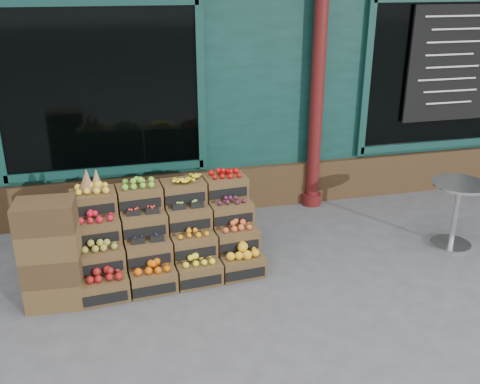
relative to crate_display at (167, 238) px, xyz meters
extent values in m
plane|color=#4D4D50|center=(1.02, -0.73, -0.37)|extent=(60.00, 60.00, 0.00)
cube|color=#0E322D|center=(1.02, 4.47, 2.03)|extent=(12.00, 6.00, 4.80)
cube|color=#0E322D|center=(1.02, 1.52, 1.13)|extent=(12.00, 0.12, 3.00)
cube|color=#3E2B19|center=(1.02, 1.45, -0.07)|extent=(12.00, 0.18, 0.60)
cube|color=black|center=(-0.58, 1.45, 1.38)|extent=(2.40, 0.06, 2.00)
cube|color=black|center=(4.22, 1.45, 1.38)|extent=(2.40, 0.06, 2.00)
cylinder|color=#501212|center=(2.22, 1.32, 1.23)|extent=(0.18, 0.18, 3.20)
cube|color=black|center=(4.22, 1.37, 1.53)|extent=(1.30, 0.04, 1.60)
cube|color=#523B20|center=(-0.69, -0.45, -0.26)|extent=(0.49, 0.36, 0.24)
cube|color=black|center=(-0.68, -0.62, -0.28)|extent=(0.43, 0.05, 0.11)
cube|color=maroon|center=(-0.69, -0.45, -0.09)|extent=(0.39, 0.28, 0.09)
cube|color=#523B20|center=(-0.21, -0.41, -0.26)|extent=(0.49, 0.36, 0.24)
cube|color=black|center=(-0.19, -0.58, -0.28)|extent=(0.43, 0.05, 0.11)
cube|color=#DA5504|center=(-0.21, -0.41, -0.10)|extent=(0.39, 0.28, 0.08)
cube|color=#523B20|center=(0.28, -0.37, -0.26)|extent=(0.49, 0.36, 0.24)
cube|color=black|center=(0.29, -0.54, -0.28)|extent=(0.43, 0.05, 0.11)
cube|color=yellow|center=(0.28, -0.37, -0.10)|extent=(0.39, 0.28, 0.08)
cube|color=#523B20|center=(0.77, -0.33, -0.26)|extent=(0.49, 0.36, 0.24)
cube|color=black|center=(0.78, -0.51, -0.28)|extent=(0.43, 0.05, 0.11)
cube|color=gold|center=(0.77, -0.33, -0.08)|extent=(0.39, 0.28, 0.11)
cube|color=#523B20|center=(-0.71, -0.25, -0.02)|extent=(0.49, 0.36, 0.24)
cube|color=black|center=(-0.70, -0.42, -0.04)|extent=(0.43, 0.05, 0.11)
cube|color=olive|center=(-0.71, -0.25, 0.14)|extent=(0.39, 0.28, 0.08)
cube|color=#523B20|center=(-0.22, -0.21, -0.02)|extent=(0.49, 0.36, 0.24)
cube|color=black|center=(-0.21, -0.38, -0.04)|extent=(0.43, 0.05, 0.11)
cube|color=#1E1A39|center=(-0.22, -0.21, 0.11)|extent=(0.39, 0.28, 0.03)
cube|color=#523B20|center=(0.26, -0.17, -0.02)|extent=(0.49, 0.36, 0.24)
cube|color=black|center=(0.28, -0.35, -0.04)|extent=(0.43, 0.05, 0.11)
cube|color=orange|center=(0.26, -0.17, 0.13)|extent=(0.39, 0.28, 0.06)
cube|color=#523B20|center=(0.75, -0.13, -0.02)|extent=(0.49, 0.36, 0.24)
cube|color=black|center=(0.76, -0.31, -0.04)|extent=(0.43, 0.05, 0.11)
cube|color=#CD5326|center=(0.75, -0.13, 0.13)|extent=(0.39, 0.28, 0.08)
cube|color=#523B20|center=(-0.73, -0.05, 0.21)|extent=(0.49, 0.36, 0.24)
cube|color=black|center=(-0.71, -0.22, 0.19)|extent=(0.43, 0.05, 0.11)
cube|color=red|center=(-0.73, -0.05, 0.37)|extent=(0.39, 0.28, 0.08)
cube|color=#523B20|center=(-0.24, -0.01, 0.21)|extent=(0.49, 0.36, 0.24)
cube|color=black|center=(-0.22, -0.18, 0.19)|extent=(0.43, 0.05, 0.11)
cube|color=#B5291B|center=(-0.24, -0.01, 0.35)|extent=(0.39, 0.28, 0.03)
cube|color=#523B20|center=(0.25, 0.03, 0.21)|extent=(0.49, 0.36, 0.24)
cube|color=black|center=(0.26, -0.15, 0.19)|extent=(0.43, 0.05, 0.11)
cube|color=#AED75C|center=(0.25, 0.03, 0.35)|extent=(0.39, 0.28, 0.03)
cube|color=#523B20|center=(0.74, 0.06, 0.21)|extent=(0.49, 0.36, 0.24)
cube|color=black|center=(0.75, -0.11, 0.19)|extent=(0.43, 0.05, 0.11)
cube|color=#42142C|center=(0.74, 0.06, 0.36)|extent=(0.39, 0.28, 0.06)
cube|color=#523B20|center=(-0.74, 0.15, 0.45)|extent=(0.49, 0.36, 0.24)
cube|color=black|center=(-0.73, -0.02, 0.43)|extent=(0.43, 0.05, 0.11)
cube|color=gold|center=(-0.74, 0.15, 0.61)|extent=(0.39, 0.28, 0.08)
cube|color=#523B20|center=(-0.25, 0.19, 0.45)|extent=(0.49, 0.36, 0.24)
cube|color=black|center=(-0.24, 0.01, 0.43)|extent=(0.43, 0.05, 0.11)
cube|color=#67AC2D|center=(-0.25, 0.19, 0.61)|extent=(0.39, 0.28, 0.08)
cube|color=#523B20|center=(0.23, 0.22, 0.45)|extent=(0.49, 0.36, 0.24)
cube|color=black|center=(0.25, 0.05, 0.43)|extent=(0.43, 0.05, 0.11)
cube|color=yellow|center=(0.23, 0.22, 0.60)|extent=(0.39, 0.28, 0.07)
cube|color=#523B20|center=(0.72, 0.26, 0.45)|extent=(0.49, 0.36, 0.24)
cube|color=black|center=(0.73, 0.09, 0.43)|extent=(0.43, 0.05, 0.11)
cube|color=#BF090A|center=(0.72, 0.26, 0.60)|extent=(0.39, 0.28, 0.07)
cube|color=#3E2B19|center=(0.02, -0.19, -0.26)|extent=(1.95, 0.47, 0.24)
cube|color=#3E2B19|center=(0.01, 0.01, -0.14)|extent=(1.95, 0.47, 0.47)
cube|color=#3E2B19|center=(-0.01, 0.21, -0.02)|extent=(1.95, 0.47, 0.71)
cone|color=olive|center=(-0.79, 0.15, 0.70)|extent=(0.16, 0.16, 0.27)
cone|color=olive|center=(-0.69, 0.19, 0.68)|extent=(0.14, 0.14, 0.24)
cube|color=#523B20|center=(-1.16, -0.43, -0.24)|extent=(0.58, 0.42, 0.28)
cube|color=#3E2B19|center=(-1.16, -0.43, 0.04)|extent=(0.58, 0.42, 0.28)
cube|color=#523B20|center=(-1.16, -0.43, 0.32)|extent=(0.58, 0.42, 0.28)
cube|color=#3E2B19|center=(-1.16, -0.43, 0.59)|extent=(0.58, 0.42, 0.28)
cylinder|color=silver|center=(3.41, -0.30, -0.36)|extent=(0.48, 0.48, 0.03)
cylinder|color=silver|center=(3.41, -0.30, 0.03)|extent=(0.06, 0.06, 0.78)
cylinder|color=silver|center=(3.41, -0.30, 0.43)|extent=(0.65, 0.65, 0.03)
imported|color=#1D6730|center=(-0.13, 2.08, 0.52)|extent=(0.70, 0.51, 1.80)
camera|label=1|loc=(-0.51, -5.29, 2.67)|focal=40.00mm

